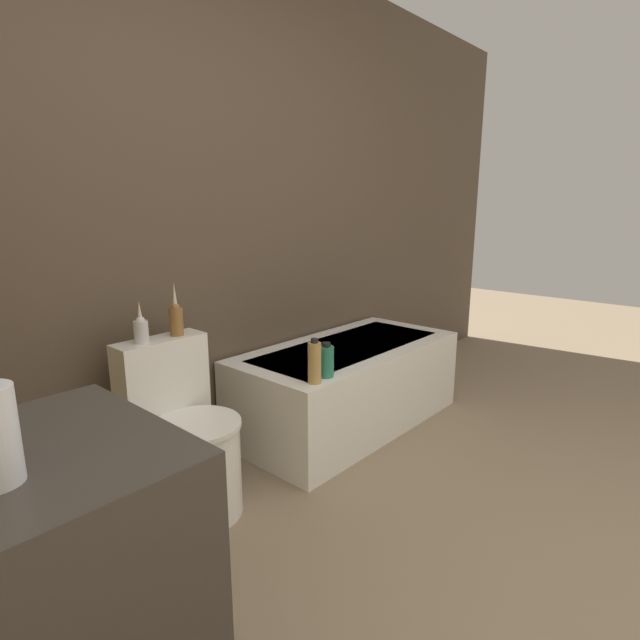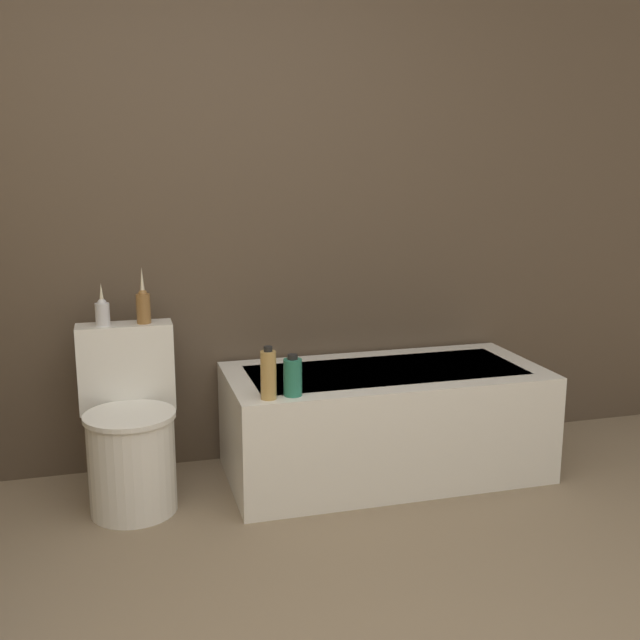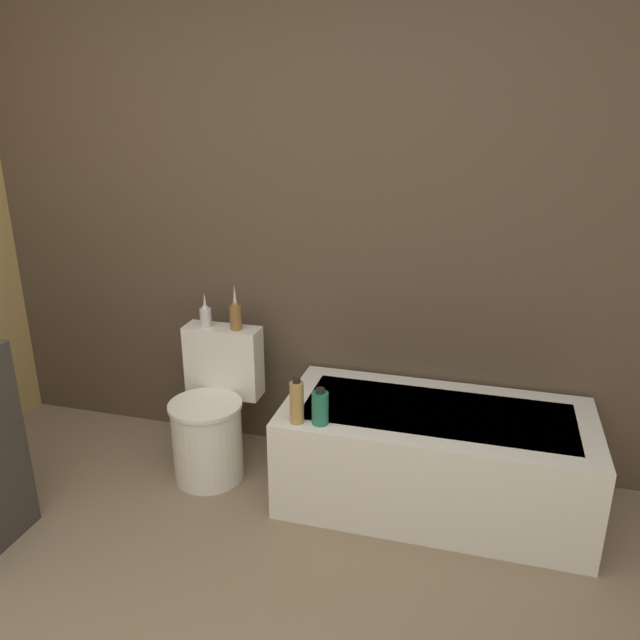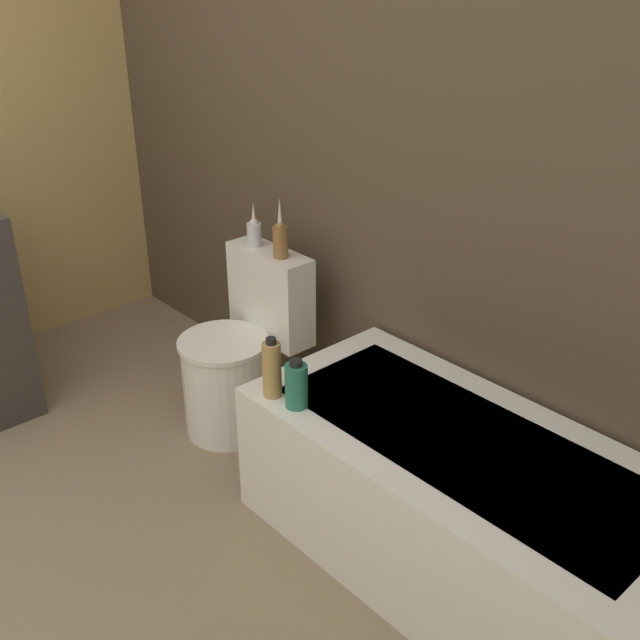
% 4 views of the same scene
% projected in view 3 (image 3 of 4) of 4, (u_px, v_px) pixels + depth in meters
% --- Properties ---
extents(wall_back_tiled, '(6.40, 0.06, 2.60)m').
position_uv_depth(wall_back_tiled, '(291.00, 212.00, 3.14)').
color(wall_back_tiled, brown).
rests_on(wall_back_tiled, ground_plane).
extents(bathtub, '(1.42, 0.67, 0.49)m').
position_uv_depth(bathtub, '(434.00, 457.00, 2.94)').
color(bathtub, white).
rests_on(bathtub, ground).
extents(toilet, '(0.40, 0.50, 0.73)m').
position_uv_depth(toilet, '(212.00, 417.00, 3.18)').
color(toilet, white).
rests_on(toilet, ground).
extents(vase_gold, '(0.06, 0.06, 0.18)m').
position_uv_depth(vase_gold, '(206.00, 315.00, 3.19)').
color(vase_gold, silver).
rests_on(vase_gold, toilet).
extents(vase_silver, '(0.06, 0.06, 0.24)m').
position_uv_depth(vase_silver, '(236.00, 314.00, 3.14)').
color(vase_silver, olive).
rests_on(vase_silver, toilet).
extents(shampoo_bottle_tall, '(0.06, 0.06, 0.21)m').
position_uv_depth(shampoo_bottle_tall, '(297.00, 402.00, 2.73)').
color(shampoo_bottle_tall, tan).
rests_on(shampoo_bottle_tall, bathtub).
extents(shampoo_bottle_short, '(0.07, 0.07, 0.17)m').
position_uv_depth(shampoo_bottle_short, '(320.00, 407.00, 2.73)').
color(shampoo_bottle_short, '#267259').
rests_on(shampoo_bottle_short, bathtub).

